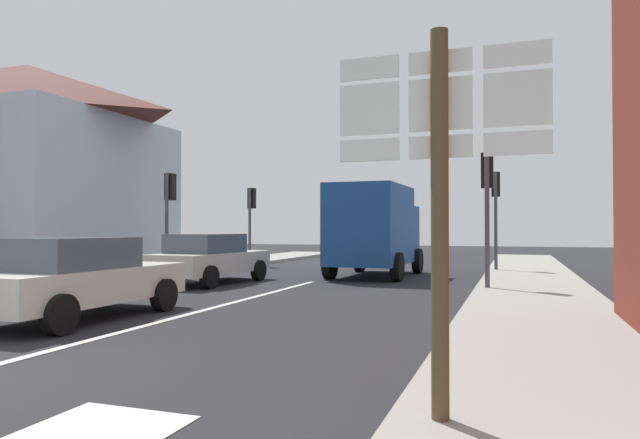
{
  "coord_description": "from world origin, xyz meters",
  "views": [
    {
      "loc": [
        5.86,
        -4.2,
        1.63
      ],
      "look_at": [
        0.19,
        12.18,
        1.91
      ],
      "focal_mm": 31.75,
      "sensor_mm": 36.0,
      "label": 1
    }
  ],
  "objects_px": {
    "sedan_far": "(209,258)",
    "traffic_light_near_right": "(487,189)",
    "route_sign_post": "(440,181)",
    "traffic_light_near_left": "(169,200)",
    "traffic_light_far_right": "(496,198)",
    "traffic_light_far_left": "(251,208)",
    "delivery_truck": "(375,228)",
    "sedan_near": "(76,277)"
  },
  "relations": [
    {
      "from": "sedan_near",
      "to": "route_sign_post",
      "type": "relative_size",
      "value": 1.31
    },
    {
      "from": "route_sign_post",
      "to": "traffic_light_far_right",
      "type": "distance_m",
      "value": 17.21
    },
    {
      "from": "sedan_near",
      "to": "route_sign_post",
      "type": "xyz_separation_m",
      "value": [
        6.88,
        -3.61,
        1.24
      ]
    },
    {
      "from": "route_sign_post",
      "to": "traffic_light_far_right",
      "type": "bearing_deg",
      "value": 90.39
    },
    {
      "from": "delivery_truck",
      "to": "route_sign_post",
      "type": "xyz_separation_m",
      "value": [
        3.96,
        -14.25,
        0.35
      ]
    },
    {
      "from": "delivery_truck",
      "to": "traffic_light_near_left",
      "type": "relative_size",
      "value": 1.45
    },
    {
      "from": "route_sign_post",
      "to": "traffic_light_near_left",
      "type": "relative_size",
      "value": 0.92
    },
    {
      "from": "sedan_far",
      "to": "route_sign_post",
      "type": "height_order",
      "value": "route_sign_post"
    },
    {
      "from": "sedan_far",
      "to": "traffic_light_near_right",
      "type": "xyz_separation_m",
      "value": [
        7.91,
        0.27,
        1.89
      ]
    },
    {
      "from": "traffic_light_near_right",
      "to": "traffic_light_far_left",
      "type": "distance_m",
      "value": 12.82
    },
    {
      "from": "sedan_near",
      "to": "traffic_light_near_right",
      "type": "bearing_deg",
      "value": 45.64
    },
    {
      "from": "sedan_far",
      "to": "delivery_truck",
      "type": "distance_m",
      "value": 5.77
    },
    {
      "from": "traffic_light_far_left",
      "to": "traffic_light_near_right",
      "type": "bearing_deg",
      "value": -36.07
    },
    {
      "from": "delivery_truck",
      "to": "route_sign_post",
      "type": "bearing_deg",
      "value": -74.45
    },
    {
      "from": "traffic_light_near_right",
      "to": "traffic_light_near_left",
      "type": "bearing_deg",
      "value": 172.88
    },
    {
      "from": "traffic_light_far_left",
      "to": "route_sign_post",
      "type": "bearing_deg",
      "value": -59.89
    },
    {
      "from": "delivery_truck",
      "to": "traffic_light_near_right",
      "type": "bearing_deg",
      "value": -44.13
    },
    {
      "from": "delivery_truck",
      "to": "traffic_light_far_left",
      "type": "relative_size",
      "value": 1.47
    },
    {
      "from": "sedan_far",
      "to": "traffic_light_near_right",
      "type": "distance_m",
      "value": 8.14
    },
    {
      "from": "traffic_light_near_right",
      "to": "traffic_light_far_left",
      "type": "bearing_deg",
      "value": 143.93
    },
    {
      "from": "traffic_light_far_right",
      "to": "traffic_light_near_right",
      "type": "height_order",
      "value": "traffic_light_far_right"
    },
    {
      "from": "traffic_light_far_right",
      "to": "traffic_light_far_left",
      "type": "xyz_separation_m",
      "value": [
        -10.36,
        0.87,
        -0.21
      ]
    },
    {
      "from": "traffic_light_near_right",
      "to": "traffic_light_far_left",
      "type": "xyz_separation_m",
      "value": [
        -10.36,
        7.55,
        -0.11
      ]
    },
    {
      "from": "sedan_near",
      "to": "traffic_light_far_right",
      "type": "distance_m",
      "value": 15.31
    },
    {
      "from": "delivery_truck",
      "to": "traffic_light_near_left",
      "type": "height_order",
      "value": "traffic_light_near_left"
    },
    {
      "from": "sedan_far",
      "to": "traffic_light_far_left",
      "type": "xyz_separation_m",
      "value": [
        -2.45,
        7.81,
        1.77
      ]
    },
    {
      "from": "route_sign_post",
      "to": "traffic_light_near_right",
      "type": "xyz_separation_m",
      "value": [
        -0.12,
        10.52,
        0.64
      ]
    },
    {
      "from": "sedan_near",
      "to": "traffic_light_near_left",
      "type": "relative_size",
      "value": 1.2
    },
    {
      "from": "traffic_light_far_left",
      "to": "traffic_light_near_left",
      "type": "bearing_deg",
      "value": -90.0
    },
    {
      "from": "delivery_truck",
      "to": "traffic_light_far_right",
      "type": "xyz_separation_m",
      "value": [
        3.85,
        2.94,
        1.09
      ]
    },
    {
      "from": "traffic_light_far_right",
      "to": "traffic_light_far_left",
      "type": "distance_m",
      "value": 10.4
    },
    {
      "from": "sedan_near",
      "to": "traffic_light_far_left",
      "type": "height_order",
      "value": "traffic_light_far_left"
    },
    {
      "from": "route_sign_post",
      "to": "traffic_light_near_left",
      "type": "bearing_deg",
      "value": 131.56
    },
    {
      "from": "sedan_near",
      "to": "traffic_light_near_left",
      "type": "height_order",
      "value": "traffic_light_near_left"
    },
    {
      "from": "traffic_light_near_right",
      "to": "traffic_light_near_left",
      "type": "xyz_separation_m",
      "value": [
        -10.36,
        1.29,
        -0.06
      ]
    },
    {
      "from": "traffic_light_far_right",
      "to": "sedan_near",
      "type": "bearing_deg",
      "value": -116.45
    },
    {
      "from": "traffic_light_near_left",
      "to": "traffic_light_far_right",
      "type": "bearing_deg",
      "value": 27.44
    },
    {
      "from": "sedan_far",
      "to": "delivery_truck",
      "type": "xyz_separation_m",
      "value": [
        4.06,
        4.0,
        0.89
      ]
    },
    {
      "from": "route_sign_post",
      "to": "traffic_light_far_left",
      "type": "height_order",
      "value": "traffic_light_far_left"
    },
    {
      "from": "sedan_far",
      "to": "traffic_light_near_left",
      "type": "xyz_separation_m",
      "value": [
        -2.45,
        1.56,
        1.82
      ]
    },
    {
      "from": "delivery_truck",
      "to": "traffic_light_far_left",
      "type": "height_order",
      "value": "traffic_light_far_left"
    },
    {
      "from": "traffic_light_near_left",
      "to": "traffic_light_near_right",
      "type": "bearing_deg",
      "value": -7.12
    }
  ]
}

